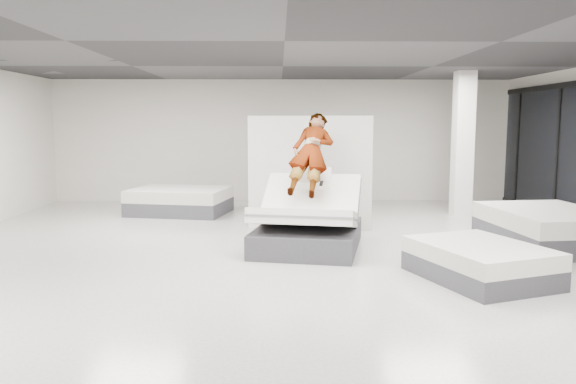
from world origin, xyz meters
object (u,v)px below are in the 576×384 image
object	(u,v)px
divider_panel	(309,173)
flat_bed_right_near	(480,262)
person	(311,167)
remote	(321,183)
flat_bed_right_far	(549,228)
hero_bed	(308,224)
flat_bed_left_far	(180,201)
column	(463,144)

from	to	relation	value
divider_panel	flat_bed_right_near	world-z (taller)	divider_panel
person	remote	distance (m)	0.48
remote	flat_bed_right_far	xyz separation A→B (m)	(3.90, 0.21, -0.79)
remote	flat_bed_right_far	bearing A→B (deg)	14.99
hero_bed	flat_bed_right_near	bearing A→B (deg)	-40.89
flat_bed_left_far	column	distance (m)	6.51
remote	flat_bed_left_far	world-z (taller)	remote
flat_bed_left_far	person	bearing A→B (deg)	-49.86
divider_panel	flat_bed_left_far	xyz separation A→B (m)	(-2.88, 1.90, -0.82)
person	remote	size ratio (longest dim) A/B	13.12
person	remote	world-z (taller)	person
flat_bed_left_far	remote	bearing A→B (deg)	-51.55
column	flat_bed_left_far	bearing A→B (deg)	176.19
flat_bed_right_far	flat_bed_right_near	distance (m)	2.79
hero_bed	divider_panel	world-z (taller)	divider_panel
person	flat_bed_right_far	bearing A→B (deg)	9.39
column	flat_bed_right_far	bearing A→B (deg)	-80.70
divider_panel	remote	bearing A→B (deg)	-77.12
remote	divider_panel	distance (m)	1.85
hero_bed	column	distance (m)	4.99
flat_bed_right_far	hero_bed	bearing A→B (deg)	-178.09
flat_bed_right_near	remote	bearing A→B (deg)	137.45
flat_bed_right_near	column	world-z (taller)	column
remote	flat_bed_right_far	size ratio (longest dim) A/B	0.06
person	flat_bed_right_far	distance (m)	4.17
remote	divider_panel	size ratio (longest dim) A/B	0.06
hero_bed	divider_panel	bearing A→B (deg)	86.29
remote	flat_bed_left_far	distance (m)	4.85
flat_bed_right_far	column	bearing A→B (deg)	99.30
remote	hero_bed	bearing A→B (deg)	171.56
flat_bed_left_far	column	xyz separation A→B (m)	(6.36, -0.42, 1.31)
person	flat_bed_left_far	distance (m)	4.51
remote	flat_bed_left_far	xyz separation A→B (m)	(-2.97, 3.74, -0.81)
flat_bed_left_far	column	size ratio (longest dim) A/B	0.75
hero_bed	flat_bed_right_near	world-z (taller)	hero_bed
flat_bed_right_far	flat_bed_left_far	distance (m)	7.72
divider_panel	flat_bed_right_far	xyz separation A→B (m)	(3.99, -1.63, -0.80)
hero_bed	flat_bed_left_far	world-z (taller)	hero_bed
flat_bed_right_near	flat_bed_left_far	bearing A→B (deg)	131.70
person	column	size ratio (longest dim) A/B	0.57
person	flat_bed_left_far	bearing A→B (deg)	141.99
hero_bed	remote	distance (m)	0.72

